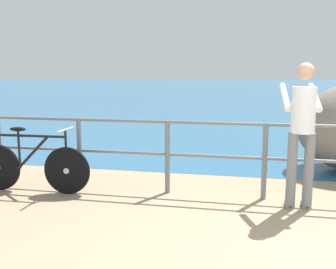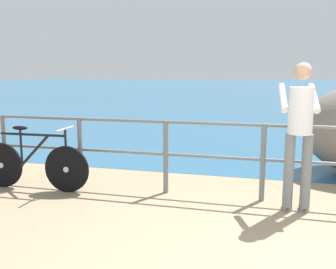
{
  "view_description": "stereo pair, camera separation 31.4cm",
  "coord_description": "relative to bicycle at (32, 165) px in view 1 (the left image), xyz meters",
  "views": [
    {
      "loc": [
        -0.9,
        -3.01,
        1.66
      ],
      "look_at": [
        -2.03,
        2.4,
        0.76
      ],
      "focal_mm": 40.58,
      "sensor_mm": 36.0,
      "label": 1
    },
    {
      "loc": [
        -0.6,
        -2.94,
        1.66
      ],
      "look_at": [
        -2.03,
        2.4,
        0.76
      ],
      "focal_mm": 40.58,
      "sensor_mm": 36.0,
      "label": 2
    }
  ],
  "objects": [
    {
      "name": "promenade_railing",
      "position": [
        3.82,
        0.35,
        0.24
      ],
      "size": [
        9.2,
        0.07,
        1.02
      ],
      "color": "slate",
      "rests_on": "ground_plane"
    },
    {
      "name": "ground_plane",
      "position": [
        3.82,
        18.35,
        -0.44
      ],
      "size": [
        120.0,
        120.0,
        0.1
      ],
      "primitive_type": "cube",
      "color": "#937F60"
    },
    {
      "name": "sea_surface",
      "position": [
        3.82,
        46.39,
        -0.39
      ],
      "size": [
        120.0,
        90.0,
        0.01
      ],
      "primitive_type": "cube",
      "color": "#285B7F",
      "rests_on": "ground_plane"
    },
    {
      "name": "person_at_railing",
      "position": [
        3.57,
        0.07,
        0.6
      ],
      "size": [
        0.48,
        0.65,
        1.78
      ],
      "rotation": [
        0.0,
        0.0,
        1.65
      ],
      "color": "slate",
      "rests_on": "ground_plane"
    },
    {
      "name": "bicycle",
      "position": [
        0.0,
        0.0,
        0.0
      ],
      "size": [
        1.7,
        0.48,
        0.92
      ],
      "rotation": [
        0.0,
        0.0,
        0.03
      ],
      "color": "black",
      "rests_on": "ground_plane"
    }
  ]
}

